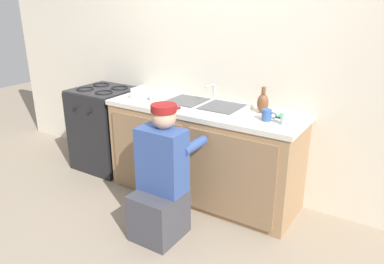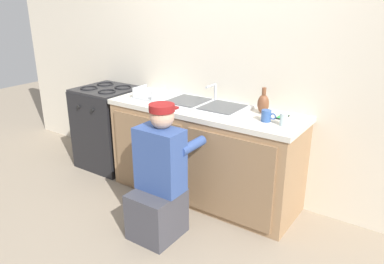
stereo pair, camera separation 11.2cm
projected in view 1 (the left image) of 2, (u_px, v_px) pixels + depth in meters
The scene contains 12 objects.
ground_plane at pixel (186, 208), 3.52m from camera, with size 12.00×12.00×0.00m, color gray.
back_wall at pixel (223, 65), 3.60m from camera, with size 6.00×0.10×2.50m, color beige.
counter_cabinet at pixel (203, 155), 3.60m from camera, with size 1.84×0.62×0.87m.
countertop at pixel (204, 109), 3.45m from camera, with size 1.88×0.62×0.04m, color beige.
sink_double_basin at pixel (204, 105), 3.43m from camera, with size 0.80×0.44×0.19m.
stove_range at pixel (106, 128), 4.24m from camera, with size 0.62×0.62×0.93m.
plumber_person at pixel (161, 184), 2.99m from camera, with size 0.42×0.61×1.10m.
cell_phone at pixel (282, 116), 3.17m from camera, with size 0.07×0.14×0.01m.
water_glass at pixel (284, 119), 2.96m from camera, with size 0.06×0.06×0.10m.
dish_rack_tray at pixel (147, 96), 3.71m from camera, with size 0.28×0.22×0.11m.
vase_decorative at pixel (263, 103), 3.25m from camera, with size 0.10×0.10×0.23m.
coffee_mug at pixel (267, 115), 3.06m from camera, with size 0.13×0.08×0.09m.
Camera 1 is at (1.68, -2.55, 1.88)m, focal length 35.00 mm.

